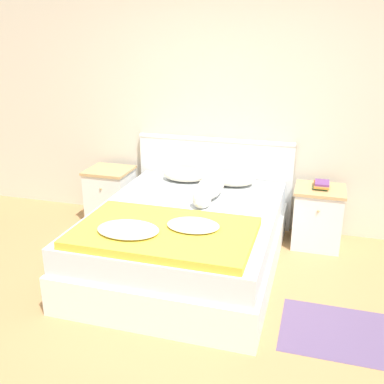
{
  "coord_description": "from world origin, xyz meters",
  "views": [
    {
      "loc": [
        0.96,
        -2.48,
        2.04
      ],
      "look_at": [
        -0.12,
        1.21,
        0.65
      ],
      "focal_mm": 42.0,
      "sensor_mm": 36.0,
      "label": 1
    }
  ],
  "objects_px": {
    "nightstand_left": "(111,195)",
    "nightstand_right": "(318,217)",
    "pillow_right": "(232,179)",
    "bed": "(186,239)",
    "dog": "(209,189)",
    "book_stack": "(321,185)",
    "pillow_left": "(185,175)"
  },
  "relations": [
    {
      "from": "nightstand_left",
      "to": "nightstand_right",
      "type": "height_order",
      "value": "same"
    },
    {
      "from": "pillow_right",
      "to": "nightstand_right",
      "type": "bearing_deg",
      "value": -1.27
    },
    {
      "from": "bed",
      "to": "dog",
      "type": "xyz_separation_m",
      "value": [
        0.12,
        0.37,
        0.37
      ]
    },
    {
      "from": "pillow_right",
      "to": "book_stack",
      "type": "bearing_deg",
      "value": 0.05
    },
    {
      "from": "pillow_left",
      "to": "pillow_right",
      "type": "bearing_deg",
      "value": 0.0
    },
    {
      "from": "dog",
      "to": "book_stack",
      "type": "relative_size",
      "value": 3.47
    },
    {
      "from": "nightstand_left",
      "to": "dog",
      "type": "distance_m",
      "value": 1.35
    },
    {
      "from": "nightstand_left",
      "to": "nightstand_right",
      "type": "bearing_deg",
      "value": 0.0
    },
    {
      "from": "pillow_right",
      "to": "book_stack",
      "type": "distance_m",
      "value": 0.88
    },
    {
      "from": "nightstand_left",
      "to": "book_stack",
      "type": "relative_size",
      "value": 2.59
    },
    {
      "from": "nightstand_left",
      "to": "pillow_right",
      "type": "xyz_separation_m",
      "value": [
        1.37,
        0.02,
        0.31
      ]
    },
    {
      "from": "pillow_left",
      "to": "dog",
      "type": "distance_m",
      "value": 0.58
    },
    {
      "from": "nightstand_left",
      "to": "nightstand_right",
      "type": "distance_m",
      "value": 2.25
    },
    {
      "from": "pillow_left",
      "to": "bed",
      "type": "bearing_deg",
      "value": -72.88
    },
    {
      "from": "nightstand_right",
      "to": "book_stack",
      "type": "height_order",
      "value": "book_stack"
    },
    {
      "from": "nightstand_right",
      "to": "pillow_left",
      "type": "height_order",
      "value": "pillow_left"
    },
    {
      "from": "nightstand_right",
      "to": "nightstand_left",
      "type": "bearing_deg",
      "value": 180.0
    },
    {
      "from": "pillow_right",
      "to": "book_stack",
      "type": "xyz_separation_m",
      "value": [
        0.88,
        0.0,
        0.02
      ]
    },
    {
      "from": "bed",
      "to": "pillow_right",
      "type": "distance_m",
      "value": 0.91
    },
    {
      "from": "nightstand_right",
      "to": "dog",
      "type": "relative_size",
      "value": 0.75
    },
    {
      "from": "pillow_left",
      "to": "pillow_right",
      "type": "xyz_separation_m",
      "value": [
        0.5,
        0.0,
        0.0
      ]
    },
    {
      "from": "nightstand_left",
      "to": "dog",
      "type": "xyz_separation_m",
      "value": [
        1.24,
        -0.42,
        0.34
      ]
    },
    {
      "from": "nightstand_right",
      "to": "pillow_left",
      "type": "relative_size",
      "value": 1.27
    },
    {
      "from": "dog",
      "to": "book_stack",
      "type": "bearing_deg",
      "value": 23.71
    },
    {
      "from": "bed",
      "to": "nightstand_right",
      "type": "xyz_separation_m",
      "value": [
        1.12,
        0.79,
        0.03
      ]
    },
    {
      "from": "pillow_right",
      "to": "dog",
      "type": "bearing_deg",
      "value": -106.51
    },
    {
      "from": "nightstand_right",
      "to": "bed",
      "type": "bearing_deg",
      "value": -144.86
    },
    {
      "from": "pillow_right",
      "to": "pillow_left",
      "type": "bearing_deg",
      "value": 180.0
    },
    {
      "from": "book_stack",
      "to": "dog",
      "type": "bearing_deg",
      "value": -156.29
    },
    {
      "from": "nightstand_left",
      "to": "dog",
      "type": "relative_size",
      "value": 0.75
    },
    {
      "from": "pillow_left",
      "to": "book_stack",
      "type": "bearing_deg",
      "value": 0.03
    },
    {
      "from": "dog",
      "to": "nightstand_right",
      "type": "bearing_deg",
      "value": 22.83
    }
  ]
}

